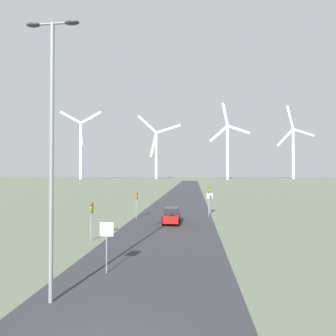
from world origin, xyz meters
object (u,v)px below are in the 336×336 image
at_px(car_approaching, 171,215).
at_px(wind_turbine_right, 293,148).
at_px(stop_sign_far, 210,199).
at_px(wind_turbine_left, 156,149).
at_px(streetlamp, 52,133).
at_px(traffic_light_post_near_left, 91,213).
at_px(stop_sign_near, 107,238).
at_px(traffic_light_post_near_right, 209,194).
at_px(wind_turbine_center, 228,146).
at_px(traffic_light_post_mid_left, 136,199).
at_px(wind_turbine_far_left, 81,145).

bearing_deg(car_approaching, wind_turbine_right, 66.88).
distance_m(stop_sign_far, wind_turbine_left, 192.92).
relative_size(streetlamp, wind_turbine_right, 0.20).
bearing_deg(traffic_light_post_near_left, wind_turbine_left, 96.69).
height_order(stop_sign_near, stop_sign_far, stop_sign_near).
distance_m(traffic_light_post_near_right, wind_turbine_right, 221.23).
relative_size(traffic_light_post_near_left, wind_turbine_center, 0.05).
height_order(stop_sign_near, car_approaching, stop_sign_near).
relative_size(streetlamp, wind_turbine_center, 0.21).
height_order(streetlamp, traffic_light_post_mid_left, streetlamp).
bearing_deg(car_approaching, streetlamp, -101.75).
xyz_separation_m(traffic_light_post_mid_left, car_approaching, (4.70, -2.70, -1.55)).
bearing_deg(wind_turbine_right, streetlamp, -112.24).
distance_m(streetlamp, car_approaching, 20.20).
bearing_deg(wind_turbine_right, traffic_light_post_mid_left, -114.49).
bearing_deg(wind_turbine_left, stop_sign_far, -79.50).
distance_m(streetlamp, wind_turbine_left, 216.38).
distance_m(traffic_light_post_near_left, wind_turbine_far_left, 201.01).
relative_size(stop_sign_far, wind_turbine_left, 0.05).
bearing_deg(traffic_light_post_near_right, wind_turbine_far_left, 118.93).
relative_size(stop_sign_far, traffic_light_post_near_right, 0.74).
distance_m(traffic_light_post_mid_left, wind_turbine_left, 195.75).
bearing_deg(traffic_light_post_near_left, wind_turbine_far_left, 114.41).
distance_m(car_approaching, wind_turbine_center, 181.11).
xyz_separation_m(traffic_light_post_near_left, traffic_light_post_near_right, (10.78, 13.02, 0.54)).
distance_m(wind_turbine_left, wind_turbine_right, 119.60).
relative_size(wind_turbine_far_left, wind_turbine_center, 0.93).
xyz_separation_m(traffic_light_post_near_left, wind_turbine_right, (95.06, 216.11, 24.89)).
bearing_deg(traffic_light_post_near_left, streetlamp, -77.24).
bearing_deg(wind_turbine_center, traffic_light_post_mid_left, -100.81).
relative_size(traffic_light_post_near_left, traffic_light_post_mid_left, 0.97).
relative_size(wind_turbine_center, wind_turbine_right, 0.94).
height_order(streetlamp, traffic_light_post_near_right, streetlamp).
xyz_separation_m(stop_sign_far, traffic_light_post_mid_left, (-9.47, -4.43, 0.39)).
bearing_deg(stop_sign_far, streetlamp, -108.54).
relative_size(traffic_light_post_near_left, wind_turbine_left, 0.06).
relative_size(stop_sign_near, wind_turbine_center, 0.05).
height_order(traffic_light_post_near_left, wind_turbine_center, wind_turbine_center).
height_order(stop_sign_far, traffic_light_post_near_right, traffic_light_post_near_right).
bearing_deg(traffic_light_post_near_left, traffic_light_post_mid_left, 81.83).
bearing_deg(traffic_light_post_near_right, streetlamp, -109.64).
bearing_deg(wind_turbine_left, wind_turbine_right, 6.05).
height_order(stop_sign_near, traffic_light_post_near_left, traffic_light_post_near_left).
height_order(traffic_light_post_mid_left, wind_turbine_left, wind_turbine_left).
relative_size(wind_turbine_left, wind_turbine_right, 0.87).
distance_m(traffic_light_post_near_left, wind_turbine_right, 237.40).
bearing_deg(traffic_light_post_near_left, stop_sign_far, 54.14).
distance_m(streetlamp, traffic_light_post_mid_left, 21.98).
bearing_deg(wind_turbine_center, stop_sign_far, -97.99).
height_order(wind_turbine_far_left, wind_turbine_center, wind_turbine_center).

